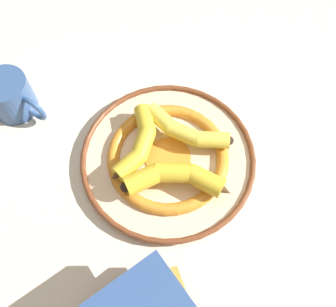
# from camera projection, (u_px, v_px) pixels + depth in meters

# --- Properties ---
(ground_plane) EXTENTS (2.80, 2.80, 0.00)m
(ground_plane) POSITION_uv_depth(u_px,v_px,m) (180.00, 150.00, 0.80)
(ground_plane) COLOR beige
(decorative_bowl) EXTENTS (0.34, 0.34, 0.03)m
(decorative_bowl) POSITION_uv_depth(u_px,v_px,m) (168.00, 158.00, 0.77)
(decorative_bowl) COLOR beige
(decorative_bowl) RESTS_ON ground_plane
(banana_a) EXTENTS (0.20, 0.09, 0.04)m
(banana_a) POSITION_uv_depth(u_px,v_px,m) (176.00, 178.00, 0.72)
(banana_a) COLOR gold
(banana_a) RESTS_ON decorative_bowl
(banana_b) EXTENTS (0.07, 0.18, 0.03)m
(banana_b) POSITION_uv_depth(u_px,v_px,m) (139.00, 144.00, 0.75)
(banana_b) COLOR gold
(banana_b) RESTS_ON decorative_bowl
(banana_c) EXTENTS (0.19, 0.08, 0.03)m
(banana_c) POSITION_uv_depth(u_px,v_px,m) (184.00, 130.00, 0.76)
(banana_c) COLOR yellow
(banana_c) RESTS_ON decorative_bowl
(coffee_mug) EXTENTS (0.14, 0.09, 0.09)m
(coffee_mug) POSITION_uv_depth(u_px,v_px,m) (11.00, 96.00, 0.80)
(coffee_mug) COLOR #335184
(coffee_mug) RESTS_ON ground_plane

